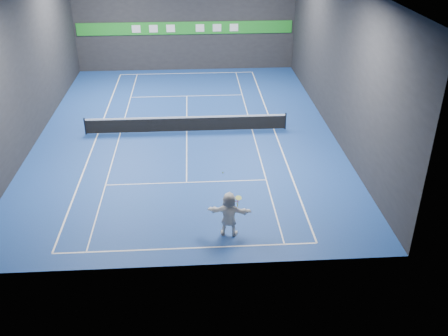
{
  "coord_description": "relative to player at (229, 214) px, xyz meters",
  "views": [
    {
      "loc": [
        0.48,
        -28.6,
        12.75
      ],
      "look_at": [
        1.83,
        -7.75,
        1.5
      ],
      "focal_mm": 40.0,
      "sensor_mm": 36.0,
      "label": 1
    }
  ],
  "objects": [
    {
      "name": "wall_left",
      "position": [
        -10.83,
        10.99,
        3.47
      ],
      "size": [
        0.1,
        26.0,
        9.0
      ],
      "primitive_type": "cube",
      "color": "black",
      "rests_on": "ground"
    },
    {
      "name": "wall_front",
      "position": [
        -1.83,
        -2.01,
        3.47
      ],
      "size": [
        18.0,
        0.1,
        9.0
      ],
      "primitive_type": "cube",
      "color": "black",
      "rests_on": "ground"
    },
    {
      "name": "player",
      "position": [
        0.0,
        0.0,
        0.0
      ],
      "size": [
        1.98,
        0.92,
        2.05
      ],
      "primitive_type": "imported",
      "rotation": [
        0.0,
        0.0,
        2.97
      ],
      "color": "white",
      "rests_on": "ground"
    },
    {
      "name": "service_line_far",
      "position": [
        -1.83,
        17.39,
        -1.02
      ],
      "size": [
        8.23,
        0.06,
        0.01
      ],
      "primitive_type": "cube",
      "color": "white",
      "rests_on": "ground"
    },
    {
      "name": "center_service_line",
      "position": [
        -1.83,
        10.99,
        -1.02
      ],
      "size": [
        0.06,
        12.8,
        0.01
      ],
      "primitive_type": "cube",
      "color": "white",
      "rests_on": "ground"
    },
    {
      "name": "tennis_ball",
      "position": [
        -0.26,
        -0.04,
        2.03
      ],
      "size": [
        0.06,
        0.06,
        0.06
      ],
      "primitive_type": "sphere",
      "color": "#CAF028",
      "rests_on": "player"
    },
    {
      "name": "service_line_near",
      "position": [
        -1.83,
        4.59,
        -1.02
      ],
      "size": [
        8.23,
        0.06,
        0.01
      ],
      "primitive_type": "cube",
      "color": "white",
      "rests_on": "ground"
    },
    {
      "name": "wall_right",
      "position": [
        7.17,
        10.99,
        3.47
      ],
      "size": [
        0.1,
        26.0,
        9.0
      ],
      "primitive_type": "cube",
      "color": "black",
      "rests_on": "ground"
    },
    {
      "name": "sponsor_banner",
      "position": [
        -1.83,
        23.93,
        2.47
      ],
      "size": [
        17.64,
        0.11,
        1.0
      ],
      "color": "#1E8B24",
      "rests_on": "wall_back"
    },
    {
      "name": "baseline_far",
      "position": [
        -1.83,
        22.88,
        -1.02
      ],
      "size": [
        10.98,
        0.08,
        0.01
      ],
      "primitive_type": "cube",
      "color": "white",
      "rests_on": "ground"
    },
    {
      "name": "sideline_singles_right",
      "position": [
        2.28,
        10.99,
        -1.02
      ],
      "size": [
        0.06,
        23.78,
        0.01
      ],
      "primitive_type": "cube",
      "color": "white",
      "rests_on": "ground"
    },
    {
      "name": "wall_back",
      "position": [
        -1.83,
        23.99,
        3.47
      ],
      "size": [
        18.0,
        0.1,
        9.0
      ],
      "primitive_type": "cube",
      "color": "black",
      "rests_on": "ground"
    },
    {
      "name": "sideline_singles_left",
      "position": [
        -5.94,
        10.99,
        -1.02
      ],
      "size": [
        0.06,
        23.78,
        0.01
      ],
      "primitive_type": "cube",
      "color": "white",
      "rests_on": "ground"
    },
    {
      "name": "sideline_doubles_left",
      "position": [
        -7.32,
        10.99,
        -1.02
      ],
      "size": [
        0.08,
        23.78,
        0.01
      ],
      "primitive_type": "cube",
      "color": "white",
      "rests_on": "ground"
    },
    {
      "name": "sideline_doubles_right",
      "position": [
        3.66,
        10.99,
        -1.02
      ],
      "size": [
        0.08,
        23.78,
        0.01
      ],
      "primitive_type": "cube",
      "color": "white",
      "rests_on": "ground"
    },
    {
      "name": "tennis_net",
      "position": [
        -1.83,
        10.99,
        -0.49
      ],
      "size": [
        12.5,
        0.1,
        1.07
      ],
      "color": "black",
      "rests_on": "ground"
    },
    {
      "name": "tennis_racket",
      "position": [
        0.32,
        0.05,
        0.67
      ],
      "size": [
        0.5,
        0.42,
        0.5
      ],
      "color": "red",
      "rests_on": "player"
    },
    {
      "name": "baseline_near",
      "position": [
        -1.83,
        -0.9,
        -1.02
      ],
      "size": [
        10.98,
        0.08,
        0.01
      ],
      "primitive_type": "cube",
      "color": "white",
      "rests_on": "ground"
    },
    {
      "name": "ground",
      "position": [
        -1.83,
        10.99,
        -1.03
      ],
      "size": [
        26.0,
        26.0,
        0.0
      ],
      "primitive_type": "plane",
      "color": "navy",
      "rests_on": "ground"
    }
  ]
}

